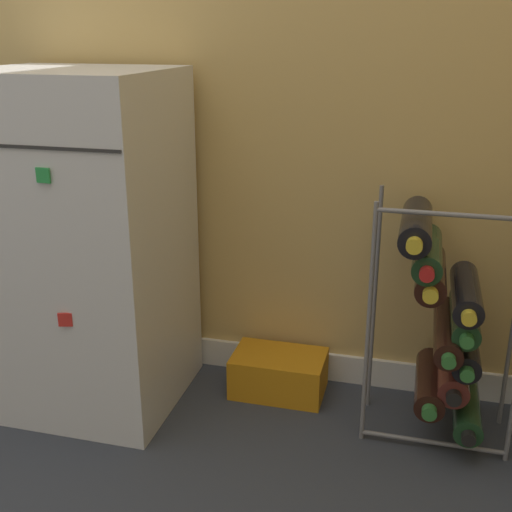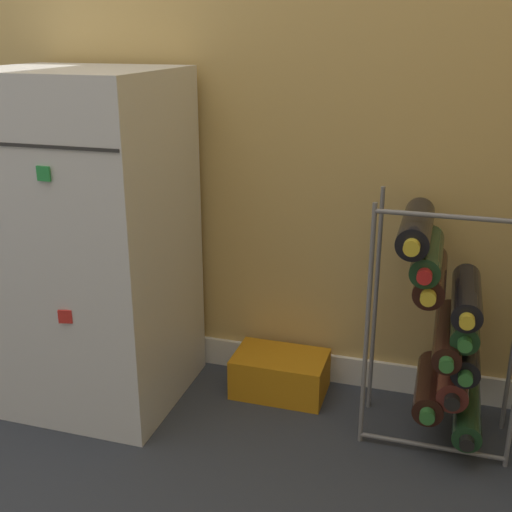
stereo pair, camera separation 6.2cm
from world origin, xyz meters
The scene contains 4 objects.
ground_plane centered at (0.00, 0.00, 0.00)m, with size 14.00×14.00×0.00m, color #333842.
mini_fridge centered at (-0.25, 0.41, 0.48)m, with size 0.52×0.49×0.96m.
wine_rack centered at (0.75, 0.46, 0.34)m, with size 0.38×0.33×0.67m.
soda_box centered at (0.29, 0.55, 0.06)m, with size 0.28×0.18×0.12m.
Camera 2 is at (0.72, -1.12, 1.05)m, focal length 45.00 mm.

